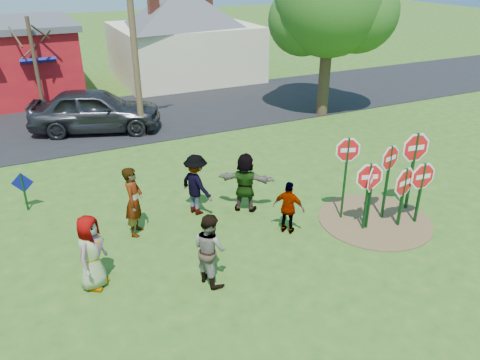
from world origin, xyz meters
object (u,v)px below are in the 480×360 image
object	(u,v)px
leafy_tree	(332,7)
person_b	(134,201)
stop_sign_c	(389,166)
stop_sign_d	(415,153)
suv	(95,110)
utility_pole	(133,31)
stop_sign_a	(369,182)
person_a	(91,252)
stop_sign_b	(347,158)

from	to	relation	value
leafy_tree	person_b	bearing A→B (deg)	-148.09
stop_sign_c	leafy_tree	xyz separation A→B (m)	(4.22, 9.00, 3.21)
stop_sign_d	suv	distance (m)	13.14
stop_sign_c	utility_pole	distance (m)	11.00
stop_sign_a	person_a	bearing A→B (deg)	-169.23
suv	utility_pole	distance (m)	3.96
stop_sign_b	stop_sign_d	world-z (taller)	stop_sign_b
suv	stop_sign_d	bearing A→B (deg)	-128.33
suv	stop_sign_c	bearing A→B (deg)	-132.61
person_a	stop_sign_b	bearing A→B (deg)	-51.79
stop_sign_a	utility_pole	xyz separation A→B (m)	(-3.59, 9.95, 2.84)
person_b	suv	bearing A→B (deg)	25.72
stop_sign_c	utility_pole	xyz separation A→B (m)	(-4.47, 9.71, 2.63)
stop_sign_b	stop_sign_c	xyz separation A→B (m)	(1.06, -0.51, -0.23)
stop_sign_c	person_b	xyz separation A→B (m)	(-6.60, 2.26, -0.68)
person_a	utility_pole	xyz separation A→B (m)	(3.56, 9.28, 3.38)
person_b	stop_sign_d	bearing A→B (deg)	-76.29
stop_sign_a	suv	size ratio (longest dim) A/B	0.39
stop_sign_c	utility_pole	world-z (taller)	utility_pole
suv	person_a	bearing A→B (deg)	-171.52
person_b	leafy_tree	size ratio (longest dim) A/B	0.26
person_b	stop_sign_c	bearing A→B (deg)	-79.65
stop_sign_a	suv	distance (m)	12.54
person_b	utility_pole	xyz separation A→B (m)	(2.13, 7.44, 3.30)
suv	utility_pole	world-z (taller)	utility_pole
stop_sign_a	utility_pole	bearing A→B (deg)	125.97
stop_sign_a	stop_sign_b	size ratio (longest dim) A/B	0.82
utility_pole	person_b	bearing A→B (deg)	-105.99
stop_sign_c	stop_sign_d	bearing A→B (deg)	-4.53
leafy_tree	person_a	bearing A→B (deg)	-145.00
leafy_tree	stop_sign_a	bearing A→B (deg)	-118.85
person_b	stop_sign_b	bearing A→B (deg)	-78.26
person_b	leafy_tree	distance (m)	13.33
stop_sign_d	utility_pole	size ratio (longest dim) A/B	0.31
stop_sign_c	stop_sign_d	world-z (taller)	stop_sign_d
stop_sign_a	person_a	distance (m)	7.21
stop_sign_c	person_a	world-z (taller)	stop_sign_c
stop_sign_b	suv	world-z (taller)	stop_sign_b
person_a	suv	bearing A→B (deg)	27.01
stop_sign_c	leafy_tree	size ratio (longest dim) A/B	0.31
stop_sign_c	suv	distance (m)	12.72
person_b	utility_pole	world-z (taller)	utility_pole
stop_sign_a	person_b	xyz separation A→B (m)	(-5.73, 2.51, -0.46)
utility_pole	stop_sign_b	bearing A→B (deg)	-69.66
stop_sign_a	leafy_tree	world-z (taller)	leafy_tree
stop_sign_b	leafy_tree	world-z (taller)	leafy_tree
stop_sign_a	person_b	bearing A→B (deg)	172.45
stop_sign_c	person_a	distance (m)	8.08
suv	leafy_tree	distance (m)	11.20
utility_pole	leafy_tree	world-z (taller)	utility_pole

